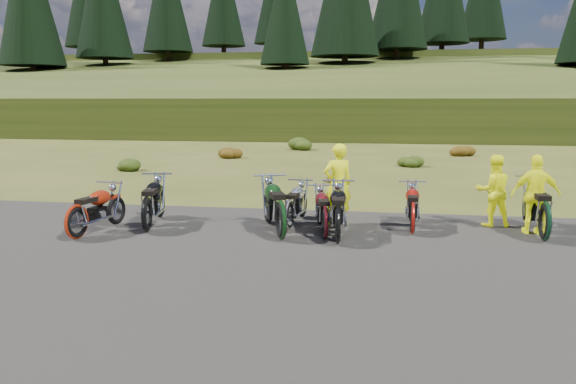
% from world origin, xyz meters
% --- Properties ---
extents(ground, '(300.00, 300.00, 0.00)m').
position_xyz_m(ground, '(0.00, 0.00, 0.00)').
color(ground, '#3A4115').
rests_on(ground, ground).
extents(gravel_pad, '(20.00, 12.00, 0.04)m').
position_xyz_m(gravel_pad, '(0.00, -2.00, 0.00)').
color(gravel_pad, black).
rests_on(gravel_pad, ground).
extents(hill_slope, '(300.00, 45.97, 9.37)m').
position_xyz_m(hill_slope, '(0.00, 50.00, 0.00)').
color(hill_slope, '#273812').
rests_on(hill_slope, ground).
extents(hill_plateau, '(300.00, 90.00, 9.17)m').
position_xyz_m(hill_plateau, '(0.00, 110.00, 0.00)').
color(hill_plateau, '#273812').
rests_on(hill_plateau, ground).
extents(conifer_14, '(5.28, 5.28, 14.00)m').
position_xyz_m(conifer_14, '(-51.00, 70.00, 16.55)').
color(conifer_14, black).
rests_on(conifer_14, ground).
extents(conifer_21, '(5.28, 5.28, 14.00)m').
position_xyz_m(conifer_21, '(-9.00, 50.00, 12.56)').
color(conifer_21, black).
rests_on(conifer_21, ground).
extents(shrub_1, '(1.03, 1.03, 0.61)m').
position_xyz_m(shrub_1, '(-9.10, 11.30, 0.31)').
color(shrub_1, '#1D370D').
rests_on(shrub_1, ground).
extents(shrub_2, '(1.30, 1.30, 0.77)m').
position_xyz_m(shrub_2, '(-6.20, 16.60, 0.38)').
color(shrub_2, '#5C2C0B').
rests_on(shrub_2, ground).
extents(shrub_3, '(1.56, 1.56, 0.92)m').
position_xyz_m(shrub_3, '(-3.30, 21.90, 0.46)').
color(shrub_3, '#1D370D').
rests_on(shrub_3, ground).
extents(shrub_4, '(0.77, 0.77, 0.45)m').
position_xyz_m(shrub_4, '(-0.40, 9.20, 0.23)').
color(shrub_4, '#5C2C0B').
rests_on(shrub_4, ground).
extents(shrub_5, '(1.03, 1.03, 0.61)m').
position_xyz_m(shrub_5, '(2.50, 14.50, 0.31)').
color(shrub_5, '#1D370D').
rests_on(shrub_5, ground).
extents(shrub_6, '(1.30, 1.30, 0.77)m').
position_xyz_m(shrub_6, '(5.40, 19.80, 0.38)').
color(shrub_6, '#5C2C0B').
rests_on(shrub_6, ground).
extents(motorcycle_0, '(1.16, 2.35, 1.18)m').
position_xyz_m(motorcycle_0, '(-3.82, 0.96, 0.00)').
color(motorcycle_0, black).
rests_on(motorcycle_0, ground).
extents(motorcycle_1, '(1.01, 2.14, 1.08)m').
position_xyz_m(motorcycle_1, '(-5.02, 0.14, 0.00)').
color(motorcycle_1, '#9C210B').
rests_on(motorcycle_1, ground).
extents(motorcycle_2, '(1.57, 2.47, 1.23)m').
position_xyz_m(motorcycle_2, '(-0.80, 0.77, 0.00)').
color(motorcycle_2, black).
rests_on(motorcycle_2, ground).
extents(motorcycle_3, '(0.83, 1.98, 1.01)m').
position_xyz_m(motorcycle_3, '(-0.78, 1.72, 0.00)').
color(motorcycle_3, silver).
rests_on(motorcycle_3, ground).
extents(motorcycle_4, '(1.00, 2.02, 1.01)m').
position_xyz_m(motorcycle_4, '(0.09, 1.01, 0.00)').
color(motorcycle_4, '#450B11').
rests_on(motorcycle_4, ground).
extents(motorcycle_5, '(0.90, 2.26, 1.16)m').
position_xyz_m(motorcycle_5, '(0.39, 0.61, 0.00)').
color(motorcycle_5, black).
rests_on(motorcycle_5, ground).
extents(motorcycle_6, '(0.72, 2.00, 1.04)m').
position_xyz_m(motorcycle_6, '(1.93, 1.71, 0.00)').
color(motorcycle_6, maroon).
rests_on(motorcycle_6, ground).
extents(motorcycle_7, '(0.85, 2.36, 1.22)m').
position_xyz_m(motorcycle_7, '(4.57, 1.53, 0.00)').
color(motorcycle_7, black).
rests_on(motorcycle_7, ground).
extents(person_middle, '(0.81, 0.70, 1.89)m').
position_xyz_m(person_middle, '(0.24, 2.46, 0.94)').
color(person_middle, '#E4EA0C').
rests_on(person_middle, ground).
extents(person_right_a, '(0.87, 0.71, 1.64)m').
position_xyz_m(person_right_a, '(3.78, 2.84, 0.82)').
color(person_right_a, '#E4EA0C').
rests_on(person_right_a, ground).
extents(person_right_b, '(1.02, 0.43, 1.73)m').
position_xyz_m(person_right_b, '(4.52, 2.17, 0.86)').
color(person_right_b, '#E4EA0C').
rests_on(person_right_b, ground).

